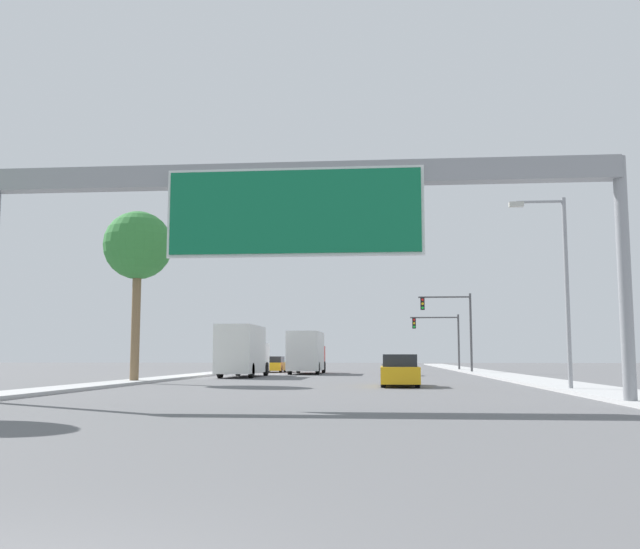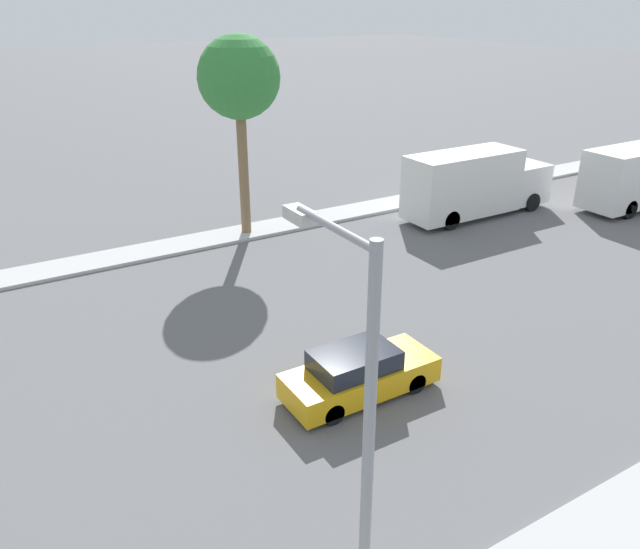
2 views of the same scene
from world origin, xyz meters
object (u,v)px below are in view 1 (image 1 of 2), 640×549
at_px(truck_box_primary, 243,351).
at_px(traffic_light_mid_block, 442,332).
at_px(truck_box_secondary, 307,353).
at_px(palm_tree_background, 138,247).
at_px(traffic_light_near_intersection, 455,320).
at_px(car_near_left, 393,366).
at_px(street_lamp_right, 559,276).
at_px(car_far_left, 399,371).
at_px(sign_gantry, 295,202).
at_px(car_mid_left, 275,365).

xyz_separation_m(truck_box_primary, traffic_light_mid_block, (15.61, 22.61, 2.04)).
height_order(truck_box_secondary, palm_tree_background, palm_tree_background).
height_order(traffic_light_near_intersection, palm_tree_background, palm_tree_background).
xyz_separation_m(car_near_left, street_lamp_right, (6.56, -24.24, 4.07)).
bearing_deg(street_lamp_right, palm_tree_background, 159.98).
bearing_deg(truck_box_primary, car_far_left, -54.09).
xyz_separation_m(sign_gantry, truck_box_secondary, (-3.50, 36.75, -4.53)).
xyz_separation_m(truck_box_secondary, traffic_light_mid_block, (12.11, 13.36, 2.11)).
height_order(truck_box_primary, traffic_light_near_intersection, traffic_light_near_intersection).
distance_m(car_far_left, car_near_left, 19.61).
bearing_deg(car_far_left, traffic_light_near_intersection, 78.74).
bearing_deg(palm_tree_background, traffic_light_near_intersection, 51.03).
xyz_separation_m(car_mid_left, traffic_light_near_intersection, (15.90, -2.05, 3.90)).
bearing_deg(car_mid_left, traffic_light_near_intersection, -7.36).
xyz_separation_m(truck_box_primary, palm_tree_background, (-3.67, -11.58, 5.62)).
relative_size(traffic_light_mid_block, palm_tree_background, 0.59).
bearing_deg(traffic_light_near_intersection, street_lamp_right, -87.90).
distance_m(sign_gantry, traffic_light_mid_block, 50.90).
bearing_deg(truck_box_secondary, traffic_light_mid_block, 47.80).
bearing_deg(sign_gantry, car_far_left, 74.93).
distance_m(car_far_left, palm_tree_background, 15.93).
xyz_separation_m(truck_box_primary, street_lamp_right, (17.06, -19.13, 2.99)).
bearing_deg(car_near_left, palm_tree_background, -130.33).
relative_size(truck_box_primary, truck_box_secondary, 1.03).
xyz_separation_m(sign_gantry, palm_tree_background, (-10.67, 15.92, 1.15)).
height_order(car_mid_left, car_near_left, car_near_left).
relative_size(car_far_left, truck_box_primary, 0.53).
height_order(car_far_left, truck_box_secondary, truck_box_secondary).
xyz_separation_m(traffic_light_near_intersection, street_lamp_right, (1.17, -31.74, 0.20)).
height_order(sign_gantry, traffic_light_mid_block, sign_gantry).
xyz_separation_m(traffic_light_near_intersection, traffic_light_mid_block, (-0.28, 10.00, -0.74)).
bearing_deg(street_lamp_right, car_far_left, 144.80).
height_order(sign_gantry, car_far_left, sign_gantry).
distance_m(sign_gantry, truck_box_secondary, 37.19).
xyz_separation_m(palm_tree_background, street_lamp_right, (20.73, -7.55, -2.63)).
height_order(car_mid_left, street_lamp_right, street_lamp_right).
bearing_deg(sign_gantry, truck_box_primary, 104.28).
bearing_deg(truck_box_primary, truck_box_secondary, 69.28).
distance_m(truck_box_primary, truck_box_secondary, 9.89).
relative_size(traffic_light_near_intersection, palm_tree_background, 0.73).
distance_m(car_far_left, traffic_light_mid_block, 37.59).
distance_m(car_mid_left, truck_box_secondary, 6.53).
bearing_deg(traffic_light_near_intersection, traffic_light_mid_block, 91.63).
relative_size(car_mid_left, traffic_light_mid_block, 0.82).
distance_m(car_far_left, street_lamp_right, 8.99).
distance_m(sign_gantry, palm_tree_background, 19.20).
bearing_deg(palm_tree_background, street_lamp_right, -20.02).
bearing_deg(traffic_light_mid_block, car_far_left, -97.84).
bearing_deg(car_mid_left, car_far_left, -70.20).
distance_m(car_mid_left, traffic_light_near_intersection, 16.49).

